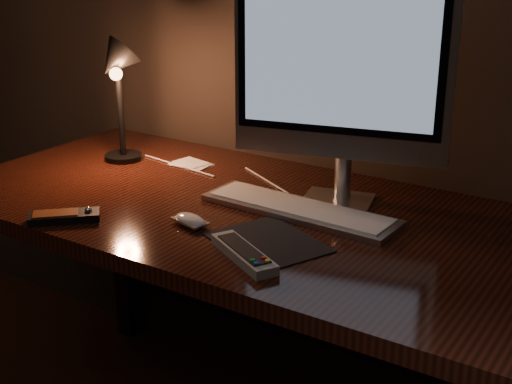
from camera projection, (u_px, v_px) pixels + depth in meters
The scene contains 10 objects.
desk at pixel (268, 247), 1.81m from camera, with size 1.60×0.75×0.75m.
monitor at pixel (341, 74), 1.63m from camera, with size 0.50×0.18×0.54m.
keyboard at pixel (299, 209), 1.68m from camera, with size 0.49×0.14×0.02m, color silver.
mousepad at pixel (268, 242), 1.52m from camera, with size 0.24×0.19×0.00m, color black.
mouse at pixel (190, 221), 1.61m from camera, with size 0.09×0.05×0.02m, color white.
media_remote at pixel (64, 216), 1.63m from camera, with size 0.15×0.15×0.03m.
tv_remote at pixel (244, 253), 1.44m from camera, with size 0.20×0.14×0.03m.
papers at pixel (191, 164), 2.03m from camera, with size 0.11×0.08×0.01m, color white.
desk_lamp at pixel (117, 79), 1.96m from camera, with size 0.17×0.18×0.36m.
cable at pixel (220, 174), 1.94m from camera, with size 0.00×0.00×0.56m, color white.
Camera 1 is at (0.87, 0.52, 1.37)m, focal length 50.00 mm.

